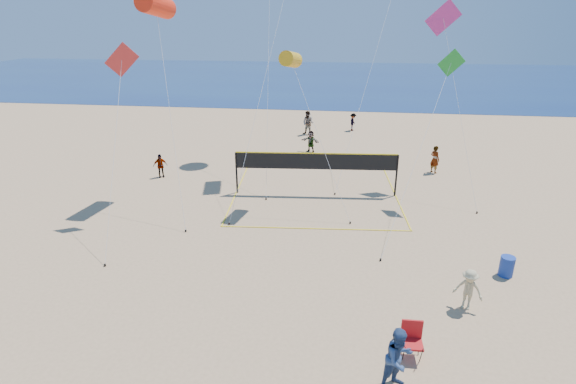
# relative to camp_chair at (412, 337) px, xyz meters

# --- Properties ---
(ocean) EXTENTS (140.00, 50.00, 0.03)m
(ocean) POSITION_rel_camp_chair_xyz_m (-4.35, 60.26, -0.63)
(ocean) COLOR navy
(ocean) RESTS_ON ground
(bystander_a) EXTENTS (1.13, 1.09, 1.83)m
(bystander_a) POSITION_rel_camp_chair_xyz_m (-0.52, -1.25, 0.27)
(bystander_a) COLOR navy
(bystander_a) RESTS_ON ground
(bystander_b) EXTENTS (1.09, 0.89, 1.47)m
(bystander_b) POSITION_rel_camp_chair_xyz_m (2.15, 2.56, 0.10)
(bystander_b) COLOR tan
(bystander_b) RESTS_ON ground
(far_person_0) EXTENTS (0.91, 0.75, 1.45)m
(far_person_0) POSITION_rel_camp_chair_xyz_m (-13.19, 13.87, 0.08)
(far_person_0) COLOR gray
(far_person_0) RESTS_ON ground
(far_person_1) EXTENTS (1.49, 1.00, 1.54)m
(far_person_1) POSITION_rel_camp_chair_xyz_m (-4.56, 20.43, 0.13)
(far_person_1) COLOR gray
(far_person_1) RESTS_ON ground
(far_person_2) EXTENTS (0.73, 0.75, 1.74)m
(far_person_2) POSITION_rel_camp_chair_xyz_m (3.47, 16.82, 0.23)
(far_person_2) COLOR gray
(far_person_2) RESTS_ON ground
(far_person_3) EXTENTS (1.15, 1.04, 1.95)m
(far_person_3) POSITION_rel_camp_chair_xyz_m (-5.18, 25.33, 0.33)
(far_person_3) COLOR gray
(far_person_3) RESTS_ON ground
(far_person_4) EXTENTS (0.73, 1.05, 1.48)m
(far_person_4) POSITION_rel_camp_chair_xyz_m (-1.51, 27.19, 0.10)
(far_person_4) COLOR gray
(far_person_4) RESTS_ON ground
(camp_chair) EXTENTS (0.62, 0.76, 1.25)m
(camp_chair) POSITION_rel_camp_chair_xyz_m (0.00, 0.00, 0.00)
(camp_chair) COLOR #B21416
(camp_chair) RESTS_ON ground
(trash_barrel) EXTENTS (0.56, 0.56, 0.80)m
(trash_barrel) POSITION_rel_camp_chair_xyz_m (4.14, 4.87, -0.24)
(trash_barrel) COLOR navy
(trash_barrel) RESTS_ON ground
(volleyball_net) EXTENTS (9.52, 9.38, 2.38)m
(volleyball_net) POSITION_rel_camp_chair_xyz_m (-3.64, 12.27, 0.99)
(volleyball_net) COLOR black
(volleyball_net) RESTS_ON ground
(kite_0) EXTENTS (2.98, 6.01, 10.33)m
(kite_0) POSITION_rel_camp_chair_xyz_m (-11.51, 11.60, 9.03)
(kite_0) COLOR red
(kite_0) RESTS_ON ground
(kite_2) EXTENTS (3.68, 3.31, 7.76)m
(kite_2) POSITION_rel_camp_chair_xyz_m (-4.87, 11.05, 6.64)
(kite_2) COLOR gold
(kite_2) RESTS_ON ground
(kite_3) EXTENTS (1.57, 5.34, 8.17)m
(kite_3) POSITION_rel_camp_chair_xyz_m (-12.07, 8.37, 6.32)
(kite_3) COLOR red
(kite_3) RESTS_ON ground
(kite_4) EXTENTS (3.87, 7.42, 7.78)m
(kite_4) POSITION_rel_camp_chair_xyz_m (2.49, 11.79, 5.90)
(kite_4) COLOR #1C8E2D
(kite_4) RESTS_ON ground
(kite_5) EXTENTS (2.87, 4.91, 10.04)m
(kite_5) POSITION_rel_camp_chair_xyz_m (2.78, 15.22, 8.06)
(kite_5) COLOR #C22E86
(kite_5) RESTS_ON ground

